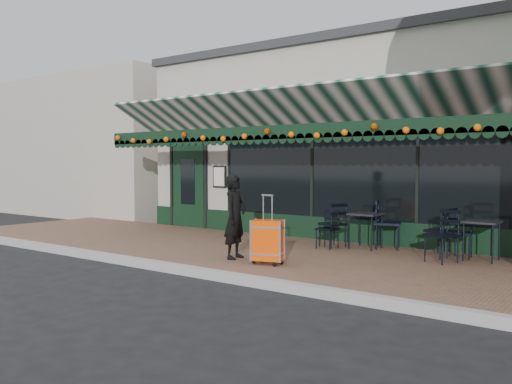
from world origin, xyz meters
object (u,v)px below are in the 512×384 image
Objects in this scene: chair_a_front at (441,236)px; chair_a_right at (460,233)px; cafe_table_a at (482,225)px; suitcase at (268,241)px; chair_b_left at (333,225)px; cafe_table_b at (366,217)px; chair_b_right at (388,224)px; chair_b_front at (327,229)px; chair_a_left at (440,231)px; woman at (235,217)px.

chair_a_right is at bearing 102.47° from chair_a_front.
cafe_table_a is 0.43m from chair_a_right.
suitcase is 2.32m from chair_b_left.
chair_b_right is at bearing 33.61° from cafe_table_b.
chair_b_right reaches higher than chair_b_front.
chair_b_left reaches higher than chair_a_right.
chair_a_left reaches higher than cafe_table_b.
chair_a_left is 0.91× the size of chair_b_right.
chair_a_front is (3.05, 1.79, -0.28)m from woman.
chair_b_front reaches higher than cafe_table_a.
suitcase reaches higher than chair_b_left.
chair_a_left is at bearing 119.26° from chair_b_left.
chair_b_left reaches higher than cafe_table_a.
chair_b_front is at bearing -171.75° from cafe_table_a.
cafe_table_a is 0.79× the size of chair_a_right.
chair_a_right is at bearing 117.61° from chair_b_left.
suitcase is 2.06m from chair_b_front.
chair_b_left is at bearing -167.22° from chair_a_front.
chair_a_right reaches higher than cafe_table_a.
chair_a_right is (3.17, 2.42, -0.30)m from woman.
cafe_table_b is at bearing 41.01° from chair_b_front.
chair_a_left is 0.70m from chair_a_front.
chair_b_left is (-0.04, 2.32, 0.07)m from suitcase.
chair_b_front is at bearing -141.98° from cafe_table_b.
chair_b_right reaches higher than chair_b_left.
chair_b_left is 0.26m from chair_b_front.
cafe_table_b reaches higher than cafe_table_a.
chair_a_front reaches higher than chair_a_left.
woman reaches higher than chair_b_front.
cafe_table_b is at bearing -69.69° from chair_a_left.
cafe_table_b is at bearing 132.25° from chair_b_left.
chair_b_front is at bearing -57.10° from chair_a_left.
cafe_table_b is at bearing 58.01° from suitcase.
suitcase is at bearing 142.90° from chair_b_right.
chair_b_front is (-2.80, -0.41, -0.24)m from cafe_table_a.
woman is 2.13m from chair_b_front.
chair_b_left is (-2.08, -0.23, 0.01)m from chair_a_left.
suitcase is at bearing 127.13° from chair_a_right.
chair_b_left is at bearing -63.93° from chair_a_left.
chair_b_left reaches higher than chair_a_left.
suitcase is 2.93m from chair_b_right.
chair_a_right is 0.96× the size of chair_a_front.
suitcase is 1.18× the size of chair_b_right.
cafe_table_b is (-2.20, 0.06, 0.01)m from cafe_table_a.
woman is 1.28× the size of suitcase.
cafe_table_b is 0.80× the size of chair_a_right.
cafe_table_b is at bearing 80.18° from chair_a_right.
cafe_table_b is 0.77× the size of chair_a_front.
woman is at bearing -107.94° from chair_b_front.
suitcase reaches higher than cafe_table_b.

